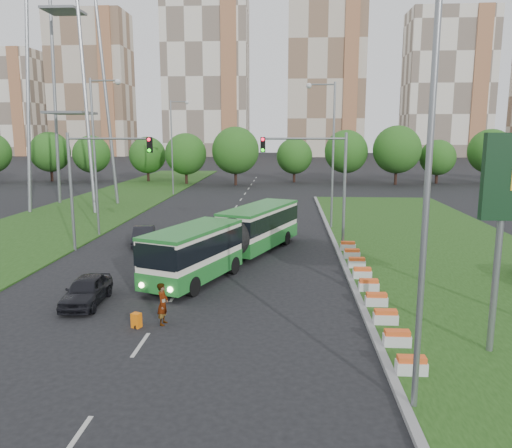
# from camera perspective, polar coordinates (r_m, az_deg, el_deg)

# --- Properties ---
(ground) EXTENTS (360.00, 360.00, 0.00)m
(ground) POSITION_cam_1_polar(r_m,az_deg,el_deg) (25.06, -2.44, -8.21)
(ground) COLOR black
(ground) RESTS_ON ground
(grass_median) EXTENTS (14.00, 60.00, 0.15)m
(grass_median) POSITION_cam_1_polar(r_m,az_deg,el_deg) (34.24, 21.30, -3.69)
(grass_median) COLOR #1D4012
(grass_median) RESTS_ON ground
(median_kerb) EXTENTS (0.30, 60.00, 0.18)m
(median_kerb) POSITION_cam_1_polar(r_m,az_deg,el_deg) (32.78, 9.63, -3.70)
(median_kerb) COLOR gray
(median_kerb) RESTS_ON ground
(left_verge) EXTENTS (12.00, 110.00, 0.10)m
(left_verge) POSITION_cam_1_polar(r_m,az_deg,el_deg) (53.37, -19.12, 1.27)
(left_verge) COLOR #1D4012
(left_verge) RESTS_ON ground
(lane_markings) EXTENTS (0.20, 100.00, 0.01)m
(lane_markings) POSITION_cam_1_polar(r_m,az_deg,el_deg) (44.69, -3.61, 0.09)
(lane_markings) COLOR #A9A8A2
(lane_markings) RESTS_ON ground
(flower_planters) EXTENTS (1.10, 18.10, 0.60)m
(flower_planters) POSITION_cam_1_polar(r_m,az_deg,el_deg) (25.90, 12.76, -6.80)
(flower_planters) COLOR silver
(flower_planters) RESTS_ON grass_median
(traffic_mast_median) EXTENTS (5.76, 0.32, 8.00)m
(traffic_mast_median) POSITION_cam_1_polar(r_m,az_deg,el_deg) (33.80, 7.40, 5.83)
(traffic_mast_median) COLOR gray
(traffic_mast_median) RESTS_ON ground
(traffic_mast_left) EXTENTS (5.76, 0.32, 8.00)m
(traffic_mast_left) POSITION_cam_1_polar(r_m,az_deg,el_deg) (35.18, -18.07, 5.59)
(traffic_mast_left) COLOR gray
(traffic_mast_left) RESTS_ON ground
(street_lamps) EXTENTS (36.00, 60.00, 12.00)m
(street_lamps) POSITION_cam_1_polar(r_m,az_deg,el_deg) (34.13, -5.82, 7.00)
(street_lamps) COLOR gray
(street_lamps) RESTS_ON ground
(tree_line) EXTENTS (120.00, 8.00, 9.00)m
(tree_line) POSITION_cam_1_polar(r_m,az_deg,el_deg) (79.05, 9.05, 7.76)
(tree_line) COLOR #215516
(tree_line) RESTS_ON ground
(apartment_tower_west) EXTENTS (26.00, 15.00, 48.00)m
(apartment_tower_west) POSITION_cam_1_polar(r_m,az_deg,el_deg) (186.97, -18.27, 14.82)
(apartment_tower_west) COLOR beige
(apartment_tower_west) RESTS_ON ground
(apartment_tower_cwest) EXTENTS (28.00, 15.00, 52.00)m
(apartment_tower_cwest) POSITION_cam_1_polar(r_m,az_deg,el_deg) (176.71, -5.66, 16.22)
(apartment_tower_cwest) COLOR silver
(apartment_tower_cwest) RESTS_ON ground
(apartment_tower_ceast) EXTENTS (25.00, 15.00, 50.00)m
(apartment_tower_ceast) POSITION_cam_1_polar(r_m,az_deg,el_deg) (174.89, 7.92, 15.90)
(apartment_tower_ceast) COLOR beige
(apartment_tower_ceast) RESTS_ON ground
(apartment_tower_east) EXTENTS (27.00, 15.00, 47.00)m
(apartment_tower_east) POSITION_cam_1_polar(r_m,az_deg,el_deg) (182.04, 21.00, 14.64)
(apartment_tower_east) COLOR silver
(apartment_tower_east) RESTS_ON ground
(midrise_west) EXTENTS (22.00, 14.00, 36.00)m
(midrise_west) POSITION_cam_1_polar(r_m,az_deg,el_deg) (199.38, -26.39, 12.24)
(midrise_west) COLOR silver
(midrise_west) RESTS_ON ground
(articulated_bus) EXTENTS (2.51, 16.08, 2.65)m
(articulated_bus) POSITION_cam_1_polar(r_m,az_deg,el_deg) (30.91, -3.09, -1.51)
(articulated_bus) COLOR silver
(articulated_bus) RESTS_ON ground
(car_left_near) EXTENTS (1.82, 4.07, 1.36)m
(car_left_near) POSITION_cam_1_polar(r_m,az_deg,el_deg) (25.00, -18.80, -7.18)
(car_left_near) COLOR black
(car_left_near) RESTS_ON ground
(car_left_far) EXTENTS (2.19, 4.27, 1.34)m
(car_left_far) POSITION_cam_1_polar(r_m,az_deg,el_deg) (36.68, -12.73, -1.37)
(car_left_far) COLOR black
(car_left_far) RESTS_ON ground
(pedestrian) EXTENTS (0.48, 0.69, 1.81)m
(pedestrian) POSITION_cam_1_polar(r_m,az_deg,el_deg) (21.60, -10.60, -8.95)
(pedestrian) COLOR gray
(pedestrian) RESTS_ON ground
(shopping_trolley) EXTENTS (0.36, 0.38, 0.62)m
(shopping_trolley) POSITION_cam_1_polar(r_m,az_deg,el_deg) (21.69, -13.51, -10.66)
(shopping_trolley) COLOR orange
(shopping_trolley) RESTS_ON ground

